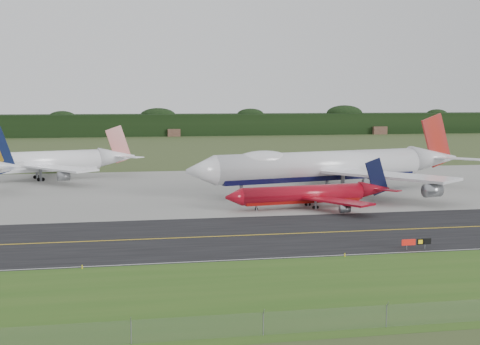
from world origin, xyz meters
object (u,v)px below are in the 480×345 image
Objects in this scene: jet_star_tail at (38,162)px; taxiway_sign at (416,242)px; jet_ba_747 at (329,166)px; jet_red_737 at (311,194)px.

jet_star_tail is 112.44m from taxiway_sign.
jet_star_tail is at bearing 152.63° from jet_ba_747.
jet_star_tail reaches higher than jet_red_737.
taxiway_sign is (-5.73, -57.93, -5.00)m from jet_ba_747.
jet_ba_747 is 58.42m from taxiway_sign.
jet_star_tail is 11.49× the size of taxiway_sign.
jet_red_737 is 38.31m from taxiway_sign.
taxiway_sign is at bearing -83.46° from jet_red_737.
jet_star_tail is at bearing 123.87° from taxiway_sign.
taxiway_sign is at bearing -95.65° from jet_ba_747.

